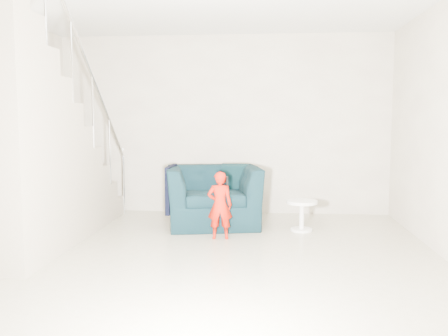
{
  "coord_description": "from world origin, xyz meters",
  "views": [
    {
      "loc": [
        0.66,
        -4.47,
        1.44
      ],
      "look_at": [
        0.15,
        1.2,
        0.85
      ],
      "focal_mm": 38.0,
      "sensor_mm": 36.0,
      "label": 1
    }
  ],
  "objects_px": {
    "side_table": "(302,210)",
    "staircase": "(26,164)",
    "armchair": "(213,196)",
    "toddler": "(220,205)"
  },
  "relations": [
    {
      "from": "side_table",
      "to": "armchair",
      "type": "bearing_deg",
      "value": 168.14
    },
    {
      "from": "side_table",
      "to": "staircase",
      "type": "height_order",
      "value": "staircase"
    },
    {
      "from": "armchair",
      "to": "staircase",
      "type": "bearing_deg",
      "value": -157.2
    },
    {
      "from": "armchair",
      "to": "toddler",
      "type": "bearing_deg",
      "value": -88.65
    },
    {
      "from": "armchair",
      "to": "side_table",
      "type": "bearing_deg",
      "value": -22.93
    },
    {
      "from": "armchair",
      "to": "toddler",
      "type": "relative_size",
      "value": 1.5
    },
    {
      "from": "side_table",
      "to": "staircase",
      "type": "bearing_deg",
      "value": -161.29
    },
    {
      "from": "staircase",
      "to": "armchair",
      "type": "bearing_deg",
      "value": 33.87
    },
    {
      "from": "toddler",
      "to": "side_table",
      "type": "relative_size",
      "value": 2.06
    },
    {
      "from": "staircase",
      "to": "toddler",
      "type": "bearing_deg",
      "value": 14.86
    }
  ]
}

